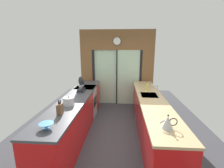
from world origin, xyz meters
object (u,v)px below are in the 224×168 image
mixing_bowl (46,126)px  kettle (168,122)px  oven_range (86,101)px  stock_pot (69,101)px  stand_mixer (81,86)px  soap_bottle (147,87)px  knife_block (60,109)px

mixing_bowl → kettle: size_ratio=0.84×
oven_range → stock_pot: bearing=-89.3°
mixing_bowl → oven_range: bearing=90.4°
oven_range → stand_mixer: stand_mixer is taller
stand_mixer → stock_pot: 1.01m
stock_pot → oven_range: bearing=90.7°
stand_mixer → oven_range: bearing=92.0°
kettle → soap_bottle: bearing=90.1°
oven_range → knife_block: bearing=-89.5°
stand_mixer → soap_bottle: (1.78, 0.22, -0.05)m
mixing_bowl → stock_pot: bearing=90.0°
mixing_bowl → stand_mixer: size_ratio=0.52×
mixing_bowl → stock_pot: 0.99m
stock_pot → kettle: kettle is taller
stock_pot → mixing_bowl: bearing=-90.0°
oven_range → knife_block: (0.02, -2.00, 0.56)m
stock_pot → kettle: size_ratio=0.89×
oven_range → stock_pot: (0.02, -1.54, 0.55)m
oven_range → kettle: kettle is taller
oven_range → knife_block: 2.08m
oven_range → mixing_bowl: size_ratio=4.25×
knife_block → kettle: 1.82m
mixing_bowl → stock_pot: stock_pot is taller
soap_bottle → stand_mixer: bearing=-172.9°
kettle → stand_mixer: bearing=133.7°
soap_bottle → oven_range: bearing=170.3°
kettle → stock_pot: bearing=154.3°
stock_pot → soap_bottle: soap_bottle is taller
knife_block → stock_pot: knife_block is taller
stand_mixer → soap_bottle: 1.79m
knife_block → stand_mixer: bearing=90.0°
knife_block → stand_mixer: 1.48m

